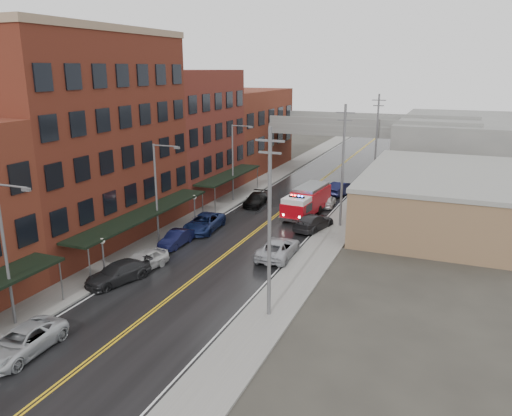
% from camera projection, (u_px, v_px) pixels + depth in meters
% --- Properties ---
extents(road, '(11.00, 160.00, 0.02)m').
position_uv_depth(road, '(254.00, 233.00, 47.79)').
color(road, black).
rests_on(road, ground).
extents(sidewalk_left, '(3.00, 160.00, 0.15)m').
position_uv_depth(sidewalk_left, '(187.00, 223.00, 50.42)').
color(sidewalk_left, slate).
rests_on(sidewalk_left, ground).
extents(sidewalk_right, '(3.00, 160.00, 0.15)m').
position_uv_depth(sidewalk_right, '(328.00, 242.00, 45.12)').
color(sidewalk_right, slate).
rests_on(sidewalk_right, ground).
extents(curb_left, '(0.30, 160.00, 0.15)m').
position_uv_depth(curb_left, '(202.00, 225.00, 49.82)').
color(curb_left, gray).
rests_on(curb_left, ground).
extents(curb_right, '(0.30, 160.00, 0.15)m').
position_uv_depth(curb_right, '(311.00, 239.00, 45.72)').
color(curb_right, gray).
rests_on(curb_right, ground).
extents(brick_building_b, '(9.00, 20.00, 18.00)m').
position_uv_depth(brick_building_b, '(84.00, 141.00, 43.94)').
color(brick_building_b, '#5E2119').
rests_on(brick_building_b, ground).
extents(brick_building_c, '(9.00, 15.00, 15.00)m').
position_uv_depth(brick_building_c, '(185.00, 135.00, 59.94)').
color(brick_building_c, maroon).
rests_on(brick_building_c, ground).
extents(brick_building_far, '(9.00, 20.00, 12.00)m').
position_uv_depth(brick_building_far, '(243.00, 131.00, 75.95)').
color(brick_building_far, brown).
rests_on(brick_building_far, ground).
extents(tan_building, '(14.00, 22.00, 5.00)m').
position_uv_depth(tan_building, '(438.00, 199.00, 50.21)').
color(tan_building, brown).
rests_on(tan_building, ground).
extents(right_far_block, '(18.00, 30.00, 8.00)m').
position_uv_depth(right_far_block, '(463.00, 144.00, 75.82)').
color(right_far_block, slate).
rests_on(right_far_block, ground).
extents(awning_1, '(2.60, 18.00, 3.09)m').
position_uv_depth(awning_1, '(144.00, 214.00, 43.46)').
color(awning_1, black).
rests_on(awning_1, ground).
extents(awning_2, '(2.60, 13.00, 3.09)m').
position_uv_depth(awning_2, '(229.00, 175.00, 59.06)').
color(awning_2, black).
rests_on(awning_2, ground).
extents(globe_lamp_1, '(0.44, 0.44, 3.12)m').
position_uv_depth(globe_lamp_1, '(103.00, 249.00, 37.01)').
color(globe_lamp_1, '#59595B').
rests_on(globe_lamp_1, ground).
extents(globe_lamp_2, '(0.44, 0.44, 3.12)m').
position_uv_depth(globe_lamp_2, '(194.00, 203.00, 49.49)').
color(globe_lamp_2, '#59595B').
rests_on(globe_lamp_2, ground).
extents(street_lamp_0, '(2.64, 0.22, 9.00)m').
position_uv_depth(street_lamp_0, '(7.00, 246.00, 29.15)').
color(street_lamp_0, '#59595B').
rests_on(street_lamp_0, ground).
extents(street_lamp_1, '(2.64, 0.22, 9.00)m').
position_uv_depth(street_lamp_1, '(158.00, 188.00, 43.41)').
color(street_lamp_1, '#59595B').
rests_on(street_lamp_1, ground).
extents(street_lamp_2, '(2.64, 0.22, 9.00)m').
position_uv_depth(street_lamp_2, '(235.00, 158.00, 57.67)').
color(street_lamp_2, '#59595B').
rests_on(street_lamp_2, ground).
extents(utility_pole_0, '(1.80, 0.24, 12.00)m').
position_uv_depth(utility_pole_0, '(269.00, 222.00, 30.09)').
color(utility_pole_0, '#59595B').
rests_on(utility_pole_0, ground).
extents(utility_pole_1, '(1.80, 0.24, 12.00)m').
position_uv_depth(utility_pole_1, '(343.00, 164.00, 47.92)').
color(utility_pole_1, '#59595B').
rests_on(utility_pole_1, ground).
extents(utility_pole_2, '(1.80, 0.24, 12.00)m').
position_uv_depth(utility_pole_2, '(376.00, 138.00, 65.74)').
color(utility_pole_2, '#59595B').
rests_on(utility_pole_2, ground).
extents(overpass, '(40.00, 10.00, 7.50)m').
position_uv_depth(overpass, '(335.00, 132.00, 74.68)').
color(overpass, slate).
rests_on(overpass, ground).
extents(fire_truck, '(3.87, 8.39, 2.99)m').
position_uv_depth(fire_truck, '(307.00, 200.00, 53.08)').
color(fire_truck, '#A80711').
rests_on(fire_truck, ground).
extents(parked_car_left_2, '(2.60, 5.33, 1.46)m').
position_uv_depth(parked_car_left_2, '(22.00, 342.00, 27.42)').
color(parked_car_left_2, '#ADB1B5').
rests_on(parked_car_left_2, ground).
extents(parked_car_left_3, '(3.61, 5.49, 1.48)m').
position_uv_depth(parked_car_left_3, '(118.00, 273.00, 36.63)').
color(parked_car_left_3, black).
rests_on(parked_car_left_3, ground).
extents(parked_car_left_4, '(2.64, 4.85, 1.56)m').
position_uv_depth(parked_car_left_4, '(143.00, 261.00, 38.77)').
color(parked_car_left_4, '#BBBBBB').
rests_on(parked_car_left_4, ground).
extents(parked_car_left_5, '(1.47, 4.16, 1.37)m').
position_uv_depth(parked_car_left_5, '(176.00, 238.00, 44.12)').
color(parked_car_left_5, black).
rests_on(parked_car_left_5, ground).
extents(parked_car_left_6, '(3.08, 5.89, 1.58)m').
position_uv_depth(parked_car_left_6, '(204.00, 223.00, 48.23)').
color(parked_car_left_6, '#14204B').
rests_on(parked_car_left_6, ground).
extents(parked_car_left_7, '(2.44, 4.96, 1.39)m').
position_uv_depth(parked_car_left_7, '(255.00, 199.00, 57.11)').
color(parked_car_left_7, black).
rests_on(parked_car_left_7, ground).
extents(parked_car_right_0, '(2.88, 5.86, 1.60)m').
position_uv_depth(parked_car_right_0, '(278.00, 248.00, 41.44)').
color(parked_car_right_0, '#A1A4A9').
rests_on(parked_car_right_0, ground).
extents(parked_car_right_1, '(3.38, 5.72, 1.56)m').
position_uv_depth(parked_car_right_1, '(313.00, 222.00, 48.52)').
color(parked_car_right_1, '#28272A').
rests_on(parked_car_right_1, ground).
extents(parked_car_right_2, '(1.95, 4.08, 1.35)m').
position_uv_depth(parked_car_right_2, '(327.00, 201.00, 56.61)').
color(parked_car_right_2, silver).
rests_on(parked_car_right_2, ground).
extents(parked_car_right_3, '(3.19, 5.36, 1.67)m').
position_uv_depth(parked_car_right_3, '(342.00, 188.00, 61.81)').
color(parked_car_right_3, black).
rests_on(parked_car_right_3, ground).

